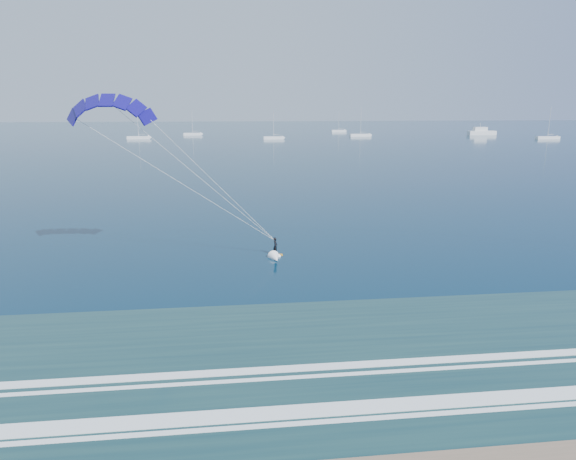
# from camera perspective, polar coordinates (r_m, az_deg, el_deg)

# --- Properties ---
(kitesurfer_rig) EXTENTS (19.59, 4.57, 15.88)m
(kitesurfer_rig) POSITION_cam_1_polar(r_m,az_deg,el_deg) (45.84, -10.62, 6.37)
(kitesurfer_rig) COLOR orange
(kitesurfer_rig) RESTS_ON ground
(motor_yacht) EXTENTS (13.35, 3.56, 5.74)m
(motor_yacht) POSITION_cam_1_polar(r_m,az_deg,el_deg) (267.48, 20.69, 10.16)
(motor_yacht) COLOR white
(motor_yacht) RESTS_ON ground
(sailboat_1) EXTENTS (9.58, 2.40, 13.04)m
(sailboat_1) POSITION_cam_1_polar(r_m,az_deg,el_deg) (228.72, -16.25, 9.85)
(sailboat_1) COLOR white
(sailboat_1) RESTS_ON ground
(sailboat_2) EXTENTS (8.46, 2.40, 11.44)m
(sailboat_2) POSITION_cam_1_polar(r_m,az_deg,el_deg) (250.74, -10.54, 10.45)
(sailboat_2) COLOR white
(sailboat_2) RESTS_ON ground
(sailboat_3) EXTENTS (8.47, 2.40, 11.79)m
(sailboat_3) POSITION_cam_1_polar(r_m,az_deg,el_deg) (218.26, -1.61, 10.22)
(sailboat_3) COLOR white
(sailboat_3) RESTS_ON ground
(sailboat_4) EXTENTS (7.70, 2.40, 10.62)m
(sailboat_4) POSITION_cam_1_polar(r_m,az_deg,el_deg) (277.96, 5.64, 10.90)
(sailboat_4) COLOR white
(sailboat_4) RESTS_ON ground
(sailboat_5) EXTENTS (9.63, 2.40, 13.01)m
(sailboat_5) POSITION_cam_1_polar(r_m,az_deg,el_deg) (240.30, 8.05, 10.41)
(sailboat_5) COLOR white
(sailboat_5) RESTS_ON ground
(sailboat_6) EXTENTS (9.95, 2.40, 13.31)m
(sailboat_6) POSITION_cam_1_polar(r_m,az_deg,el_deg) (245.09, 26.89, 9.15)
(sailboat_6) COLOR white
(sailboat_6) RESTS_ON ground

